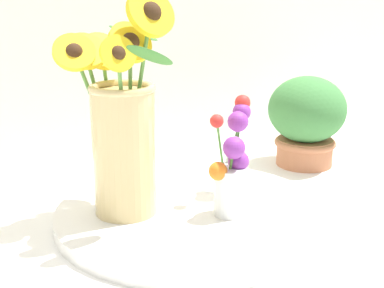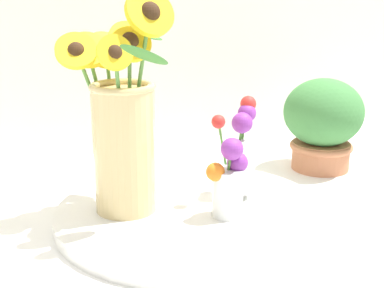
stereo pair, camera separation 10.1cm
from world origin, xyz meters
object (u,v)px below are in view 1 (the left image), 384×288
(potted_plant, at_px, (307,118))
(vase_small_center, at_px, (230,179))
(serving_tray, at_px, (192,213))
(mason_jar_sunflowers, at_px, (123,131))
(vase_bulb_right, at_px, (234,158))

(potted_plant, bearing_deg, vase_small_center, -154.73)
(serving_tray, xyz_separation_m, mason_jar_sunflowers, (-0.12, 0.06, 0.17))
(vase_small_center, bearing_deg, vase_bulb_right, 46.81)
(serving_tray, height_order, potted_plant, potted_plant)
(vase_small_center, distance_m, potted_plant, 0.43)
(vase_small_center, distance_m, vase_bulb_right, 0.10)
(vase_bulb_right, height_order, potted_plant, same)
(serving_tray, bearing_deg, vase_small_center, -57.99)
(mason_jar_sunflowers, xyz_separation_m, vase_small_center, (0.16, -0.12, -0.09))
(mason_jar_sunflowers, distance_m, vase_bulb_right, 0.25)
(mason_jar_sunflowers, height_order, vase_small_center, mason_jar_sunflowers)
(mason_jar_sunflowers, distance_m, vase_small_center, 0.22)
(vase_small_center, relative_size, potted_plant, 0.68)
(mason_jar_sunflowers, bearing_deg, serving_tray, -26.62)
(vase_bulb_right, bearing_deg, potted_plant, 18.70)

